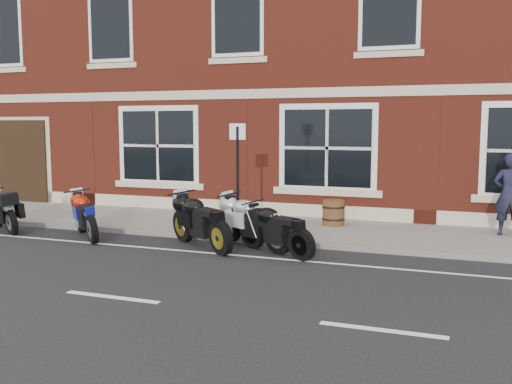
{
  "coord_description": "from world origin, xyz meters",
  "views": [
    {
      "loc": [
        4.9,
        -10.04,
        2.57
      ],
      "look_at": [
        0.6,
        1.6,
        1.11
      ],
      "focal_mm": 40.0,
      "sensor_mm": 36.0,
      "label": 1
    }
  ],
  "objects_px": {
    "moto_naked_black": "(276,227)",
    "barrel_planter": "(333,213)",
    "moto_sport_silver": "(252,220)",
    "pedestrian_left": "(509,194)",
    "moto_sport_black": "(201,219)",
    "moto_touring_silver": "(3,208)",
    "moto_sport_red": "(87,214)",
    "parking_sign": "(238,171)"
  },
  "relations": [
    {
      "from": "moto_sport_silver",
      "to": "moto_naked_black",
      "type": "distance_m",
      "value": 0.78
    },
    {
      "from": "moto_touring_silver",
      "to": "parking_sign",
      "type": "bearing_deg",
      "value": -50.77
    },
    {
      "from": "moto_sport_silver",
      "to": "parking_sign",
      "type": "bearing_deg",
      "value": 73.64
    },
    {
      "from": "moto_sport_silver",
      "to": "moto_naked_black",
      "type": "bearing_deg",
      "value": -94.37
    },
    {
      "from": "moto_naked_black",
      "to": "moto_sport_red",
      "type": "bearing_deg",
      "value": 117.69
    },
    {
      "from": "barrel_planter",
      "to": "parking_sign",
      "type": "bearing_deg",
      "value": -130.17
    },
    {
      "from": "moto_touring_silver",
      "to": "moto_sport_black",
      "type": "bearing_deg",
      "value": -59.9
    },
    {
      "from": "moto_sport_silver",
      "to": "barrel_planter",
      "type": "xyz_separation_m",
      "value": [
        1.17,
        2.56,
        -0.15
      ]
    },
    {
      "from": "moto_sport_black",
      "to": "moto_naked_black",
      "type": "xyz_separation_m",
      "value": [
        1.65,
        -0.02,
        -0.06
      ]
    },
    {
      "from": "moto_sport_black",
      "to": "barrel_planter",
      "type": "xyz_separation_m",
      "value": [
        2.16,
        2.95,
        -0.17
      ]
    },
    {
      "from": "pedestrian_left",
      "to": "parking_sign",
      "type": "height_order",
      "value": "parking_sign"
    },
    {
      "from": "moto_touring_silver",
      "to": "moto_sport_silver",
      "type": "bearing_deg",
      "value": -56.17
    },
    {
      "from": "moto_sport_silver",
      "to": "parking_sign",
      "type": "relative_size",
      "value": 0.82
    },
    {
      "from": "moto_naked_black",
      "to": "barrel_planter",
      "type": "relative_size",
      "value": 3.03
    },
    {
      "from": "moto_touring_silver",
      "to": "parking_sign",
      "type": "distance_m",
      "value": 5.99
    },
    {
      "from": "moto_sport_silver",
      "to": "pedestrian_left",
      "type": "height_order",
      "value": "pedestrian_left"
    },
    {
      "from": "moto_sport_black",
      "to": "moto_sport_red",
      "type": "bearing_deg",
      "value": 123.4
    },
    {
      "from": "moto_sport_silver",
      "to": "parking_sign",
      "type": "xyz_separation_m",
      "value": [
        -0.54,
        0.53,
        0.97
      ]
    },
    {
      "from": "moto_naked_black",
      "to": "moto_touring_silver",
      "type": "bearing_deg",
      "value": 117.98
    },
    {
      "from": "moto_touring_silver",
      "to": "moto_sport_red",
      "type": "height_order",
      "value": "moto_touring_silver"
    },
    {
      "from": "parking_sign",
      "to": "moto_sport_red",
      "type": "bearing_deg",
      "value": 176.53
    },
    {
      "from": "moto_naked_black",
      "to": "pedestrian_left",
      "type": "distance_m",
      "value": 5.41
    },
    {
      "from": "moto_sport_red",
      "to": "moto_naked_black",
      "type": "xyz_separation_m",
      "value": [
        4.59,
        -0.11,
        -0.01
      ]
    },
    {
      "from": "pedestrian_left",
      "to": "moto_sport_silver",
      "type": "bearing_deg",
      "value": 25.95
    },
    {
      "from": "moto_sport_black",
      "to": "pedestrian_left",
      "type": "distance_m",
      "value": 6.82
    },
    {
      "from": "moto_touring_silver",
      "to": "pedestrian_left",
      "type": "bearing_deg",
      "value": -44.49
    },
    {
      "from": "moto_sport_silver",
      "to": "pedestrian_left",
      "type": "relative_size",
      "value": 1.11
    },
    {
      "from": "moto_sport_red",
      "to": "moto_naked_black",
      "type": "bearing_deg",
      "value": -48.48
    },
    {
      "from": "pedestrian_left",
      "to": "moto_naked_black",
      "type": "bearing_deg",
      "value": 33.09
    },
    {
      "from": "moto_sport_red",
      "to": "pedestrian_left",
      "type": "xyz_separation_m",
      "value": [
        9.04,
        2.93,
        0.49
      ]
    },
    {
      "from": "moto_sport_black",
      "to": "pedestrian_left",
      "type": "relative_size",
      "value": 1.07
    },
    {
      "from": "moto_naked_black",
      "to": "barrel_planter",
      "type": "xyz_separation_m",
      "value": [
        0.51,
        2.97,
        -0.11
      ]
    },
    {
      "from": "moto_sport_black",
      "to": "moto_sport_silver",
      "type": "xyz_separation_m",
      "value": [
        1.0,
        0.39,
        -0.02
      ]
    },
    {
      "from": "moto_sport_black",
      "to": "moto_naked_black",
      "type": "distance_m",
      "value": 1.65
    },
    {
      "from": "moto_sport_black",
      "to": "moto_sport_silver",
      "type": "bearing_deg",
      "value": -33.22
    },
    {
      "from": "moto_sport_black",
      "to": "parking_sign",
      "type": "xyz_separation_m",
      "value": [
        0.45,
        0.93,
        0.95
      ]
    },
    {
      "from": "moto_sport_black",
      "to": "parking_sign",
      "type": "height_order",
      "value": "parking_sign"
    },
    {
      "from": "moto_sport_silver",
      "to": "moto_sport_black",
      "type": "bearing_deg",
      "value": 139.7
    },
    {
      "from": "moto_touring_silver",
      "to": "barrel_planter",
      "type": "xyz_separation_m",
      "value": [
        7.56,
        2.84,
        -0.11
      ]
    },
    {
      "from": "moto_naked_black",
      "to": "moto_sport_silver",
      "type": "bearing_deg",
      "value": 86.63
    },
    {
      "from": "moto_sport_silver",
      "to": "barrel_planter",
      "type": "relative_size",
      "value": 3.31
    },
    {
      "from": "moto_touring_silver",
      "to": "barrel_planter",
      "type": "relative_size",
      "value": 2.89
    }
  ]
}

